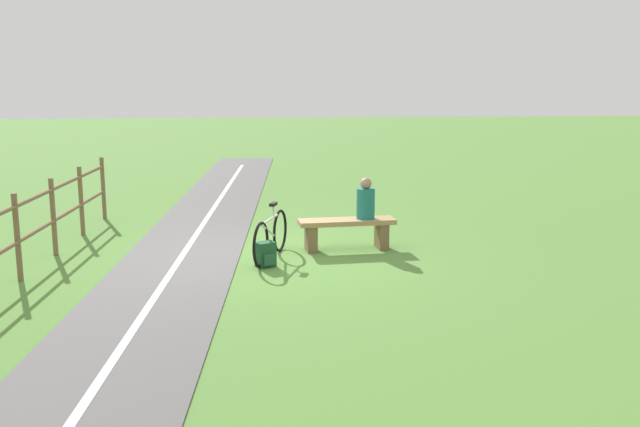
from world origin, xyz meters
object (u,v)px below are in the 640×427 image
Objects in this scene: bench at (347,229)px; backpack at (266,255)px; bicycle at (271,236)px; person_seated at (366,201)px.

backpack is (1.36, 0.97, -0.16)m from bench.
bicycle is 4.32× the size of backpack.
bicycle is (1.59, 0.54, -0.44)m from person_seated.
bicycle is at bearing -101.20° from backpack.
backpack is at bearing 30.47° from bench.
person_seated is 1.73m from bicycle.
bench is 0.56m from person_seated.
bench is 0.99× the size of bicycle.
bench is 1.68m from backpack.
person_seated is 2.05m from backpack.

